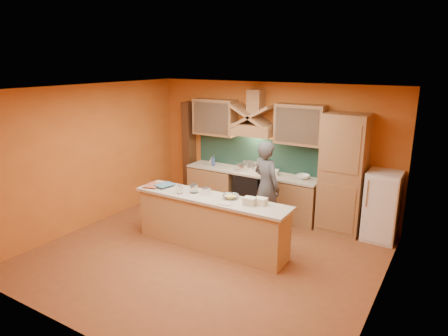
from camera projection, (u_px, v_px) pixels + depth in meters
The scene contains 36 objects.
floor at pixel (207, 255), 6.86m from camera, with size 5.50×5.00×0.01m, color brown.
ceiling at pixel (204, 89), 6.12m from camera, with size 5.50×5.00×0.01m, color white.
wall_back at pixel (271, 148), 8.55m from camera, with size 5.50×0.02×2.80m, color #C36726.
wall_front at pixel (80, 231), 4.43m from camera, with size 5.50×0.02×2.80m, color #C36726.
wall_left at pixel (90, 156), 7.87m from camera, with size 0.02×5.00×2.80m, color #C36726.
wall_right at pixel (384, 209), 5.11m from camera, with size 0.02×5.00×2.80m, color #C36726.
base_cabinet_left at pixel (214, 186), 9.19m from camera, with size 1.10×0.60×0.86m, color #A1734A.
base_cabinet_right at pixel (292, 201), 8.23m from camera, with size 1.10×0.60×0.86m, color #A1734A.
counter_top at pixel (251, 172), 8.59m from camera, with size 3.00×0.62×0.04m, color beige.
stove at pixel (251, 192), 8.70m from camera, with size 0.60×0.58×0.90m, color black.
backsplash at pixel (258, 154), 8.73m from camera, with size 3.00×0.03×0.70m, color #17332C.
range_hood at pixel (253, 130), 8.38m from camera, with size 0.92×0.50×0.24m, color #A1734A.
hood_chimney at pixel (256, 101), 8.31m from camera, with size 0.30×0.30×0.50m, color #A1734A.
upper_cabinet_left at pixel (215, 117), 8.90m from camera, with size 1.00×0.35×0.80m, color #A1734A.
upper_cabinet_right at pixel (300, 124), 7.90m from camera, with size 1.00×0.35×0.80m, color #A1734A.
pantry_column at pixel (343, 174), 7.54m from camera, with size 0.80×0.60×2.30m, color #A1734A.
fridge at pixel (382, 206), 7.30m from camera, with size 0.58×0.60×1.30m, color white.
trim_column_left at pixel (189, 150), 9.52m from camera, with size 0.20×0.30×2.30m, color #472816.
island_body at pixel (211, 224), 7.04m from camera, with size 2.80×0.55×0.88m, color tan.
island_top at pixel (211, 198), 6.91m from camera, with size 2.90×0.62×0.05m, color beige.
person at pixel (266, 187), 7.63m from camera, with size 0.65×0.43×1.79m, color #4C4C51.
pot_large at pixel (243, 168), 8.65m from camera, with size 0.23×0.23×0.15m, color silver.
pot_small at pixel (257, 168), 8.68m from camera, with size 0.20×0.20×0.13m, color silver.
soap_bottle_a at pixel (212, 161), 9.10m from camera, with size 0.08×0.08×0.17m, color beige.
soap_bottle_b at pixel (213, 161), 9.00m from camera, with size 0.09×0.09×0.24m, color #2F4C83.
bowl_back at pixel (303, 177), 8.04m from camera, with size 0.26×0.26×0.08m, color white.
dish_rack at pixel (272, 172), 8.34m from camera, with size 0.27×0.21×0.10m, color silver.
book_lower at pixel (147, 185), 7.51m from camera, with size 0.26×0.35×0.03m, color #A8533C.
book_upper at pixel (161, 184), 7.53m from camera, with size 0.25×0.34×0.03m, color teal.
jar_large at pixel (194, 189), 7.11m from camera, with size 0.14×0.14×0.15m, color silver.
jar_small at pixel (179, 189), 7.07m from camera, with size 0.12×0.12×0.15m, color white.
kitchen_scale at pixel (206, 192), 7.02m from camera, with size 0.13×0.13×0.11m, color white.
mixing_bowl at pixel (231, 196), 6.83m from camera, with size 0.27×0.27×0.07m, color white.
cloth at pixel (225, 204), 6.57m from camera, with size 0.21×0.16×0.01m, color #C8AAA5.
grocery_bag_a at pixel (250, 201), 6.51m from camera, with size 0.20×0.16×0.13m, color beige.
grocery_bag_b at pixel (261, 201), 6.52m from camera, with size 0.19×0.15×0.12m, color beige.
Camera 1 is at (3.50, -5.16, 3.25)m, focal length 32.00 mm.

